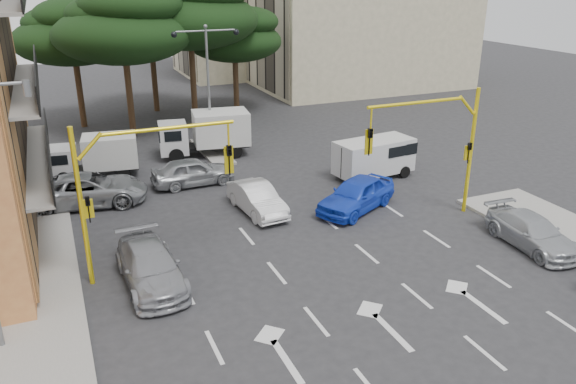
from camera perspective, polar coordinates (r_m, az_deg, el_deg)
name	(u,v)px	position (r m, az deg, el deg)	size (l,w,h in m)	color
ground	(323,263)	(22.57, 3.58, -7.21)	(120.00, 120.00, 0.00)	#28282B
median_strip	(212,151)	(36.43, -7.74, 4.13)	(1.40, 6.00, 0.15)	gray
pine_left_near	(123,24)	(40.02, -16.41, 16.06)	(9.15, 9.15, 10.23)	#382616
pine_center	(190,9)	(42.85, -9.96, 17.81)	(9.98, 9.98, 11.16)	#382616
pine_left_far	(72,31)	(43.79, -21.05, 15.01)	(8.32, 8.32, 9.30)	#382616
pine_right	(235,34)	(46.03, -5.39, 15.66)	(7.49, 7.49, 8.37)	#382616
pine_back	(150,16)	(47.38, -13.87, 17.01)	(9.15, 9.15, 10.23)	#382616
signal_mast_right	(441,138)	(26.15, 15.30, 5.34)	(5.79, 0.37, 6.00)	yellow
signal_mast_left	(131,179)	(20.91, -15.65, 1.29)	(5.79, 0.37, 6.00)	yellow
street_lamp_center	(207,67)	(35.22, -8.18, 12.47)	(4.16, 0.36, 7.77)	slate
car_white_hatch	(257,199)	(26.86, -3.17, -0.68)	(1.48, 4.23, 1.39)	silver
car_blue_compact	(356,194)	(27.25, 6.96, -0.24)	(1.90, 4.72, 1.61)	blue
car_silver_wagon	(150,267)	(21.40, -13.81, -7.37)	(2.00, 4.93, 1.43)	#97989E
car_silver_cross_a	(88,189)	(29.40, -19.67, 0.24)	(2.63, 5.71, 1.59)	#96999D
car_silver_cross_b	(193,172)	(30.73, -9.63, 2.06)	(1.79, 4.44, 1.51)	#A0A3A8
car_silver_parked	(532,232)	(25.66, 23.54, -3.75)	(1.84, 4.54, 1.32)	#ADB1B6
van_white	(374,158)	(31.69, 8.71, 3.39)	(2.01, 4.43, 2.22)	silver
box_truck_a	(95,157)	(33.10, -19.04, 3.36)	(2.02, 4.82, 2.37)	silver
box_truck_b	(205,134)	(35.47, -8.42, 5.83)	(2.36, 5.62, 2.76)	silver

